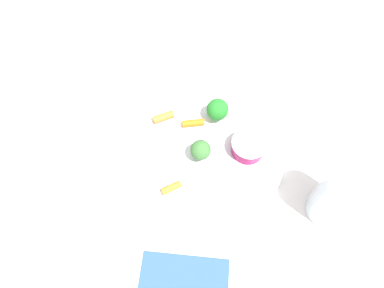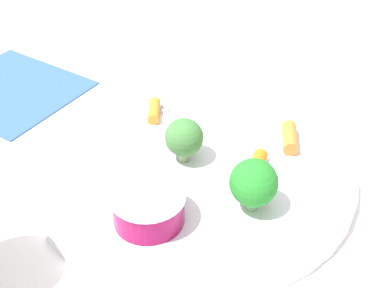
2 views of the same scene
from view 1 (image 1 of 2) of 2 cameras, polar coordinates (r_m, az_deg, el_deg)
ground_plane at (r=0.65m, az=1.69°, el=-1.43°), size 2.40×2.40×0.00m
plate at (r=0.64m, az=1.70°, el=-1.19°), size 0.30×0.30×0.01m
sauce_cup at (r=0.63m, az=9.33°, el=-0.42°), size 0.06×0.06×0.03m
broccoli_floret_0 at (r=0.65m, az=4.27°, el=5.72°), size 0.04×0.04×0.05m
broccoli_floret_1 at (r=0.61m, az=1.41°, el=-1.00°), size 0.04×0.04×0.04m
carrot_stick_0 at (r=0.66m, az=0.22°, el=3.52°), size 0.04×0.03×0.01m
carrot_stick_1 at (r=0.67m, az=-4.77°, el=4.50°), size 0.04×0.04×0.01m
carrot_stick_2 at (r=0.60m, az=-3.44°, el=-7.29°), size 0.03×0.03×0.01m
fork at (r=0.60m, az=-8.56°, el=-10.05°), size 0.09×0.15×0.00m
drinking_glass at (r=0.59m, az=23.47°, el=-8.09°), size 0.07×0.07×0.13m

